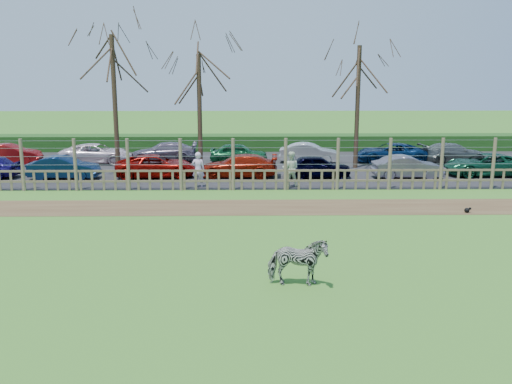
{
  "coord_description": "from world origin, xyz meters",
  "views": [
    {
      "loc": [
        0.66,
        -18.82,
        5.75
      ],
      "look_at": [
        1.0,
        2.5,
        1.1
      ],
      "focal_mm": 40.0,
      "sensor_mm": 36.0,
      "label": 1
    }
  ],
  "objects_px": {
    "car_10": "(239,153)",
    "tree_mid": "(199,84)",
    "tree_left": "(113,71)",
    "visitor_a": "(198,169)",
    "car_7": "(10,154)",
    "tree_right": "(359,77)",
    "car_1": "(64,168)",
    "car_4": "(317,166)",
    "crow": "(467,210)",
    "zebra": "(298,262)",
    "car_8": "(96,154)",
    "car_11": "(309,153)",
    "car_13": "(453,153)",
    "visitor_b": "(291,169)",
    "car_12": "(390,153)",
    "car_2": "(156,166)",
    "car_6": "(485,165)",
    "car_9": "(164,152)",
    "car_5": "(407,167)"
  },
  "relations": [
    {
      "from": "car_7",
      "to": "tree_right",
      "type": "bearing_deg",
      "value": -98.49
    },
    {
      "from": "car_9",
      "to": "car_11",
      "type": "height_order",
      "value": "same"
    },
    {
      "from": "car_4",
      "to": "car_11",
      "type": "distance_m",
      "value": 4.93
    },
    {
      "from": "car_7",
      "to": "car_12",
      "type": "bearing_deg",
      "value": -93.69
    },
    {
      "from": "zebra",
      "to": "car_7",
      "type": "xyz_separation_m",
      "value": [
        -15.76,
        20.09,
        -0.03
      ]
    },
    {
      "from": "car_13",
      "to": "tree_mid",
      "type": "bearing_deg",
      "value": 90.82
    },
    {
      "from": "crow",
      "to": "car_12",
      "type": "bearing_deg",
      "value": 90.57
    },
    {
      "from": "crow",
      "to": "car_11",
      "type": "height_order",
      "value": "car_11"
    },
    {
      "from": "tree_left",
      "to": "car_10",
      "type": "bearing_deg",
      "value": 27.5
    },
    {
      "from": "car_8",
      "to": "car_11",
      "type": "bearing_deg",
      "value": -90.06
    },
    {
      "from": "car_9",
      "to": "car_13",
      "type": "xyz_separation_m",
      "value": [
        17.85,
        -0.67,
        0.0
      ]
    },
    {
      "from": "tree_right",
      "to": "car_1",
      "type": "xyz_separation_m",
      "value": [
        -15.95,
        -3.22,
        -4.6
      ]
    },
    {
      "from": "visitor_a",
      "to": "car_7",
      "type": "bearing_deg",
      "value": -23.93
    },
    {
      "from": "tree_mid",
      "to": "visitor_a",
      "type": "distance_m",
      "value": 6.29
    },
    {
      "from": "crow",
      "to": "car_5",
      "type": "distance_m",
      "value": 7.25
    },
    {
      "from": "car_5",
      "to": "tree_right",
      "type": "bearing_deg",
      "value": 30.15
    },
    {
      "from": "crow",
      "to": "visitor_b",
      "type": "bearing_deg",
      "value": 142.3
    },
    {
      "from": "car_4",
      "to": "visitor_a",
      "type": "bearing_deg",
      "value": 109.31
    },
    {
      "from": "car_8",
      "to": "car_10",
      "type": "relative_size",
      "value": 1.23
    },
    {
      "from": "crow",
      "to": "car_11",
      "type": "bearing_deg",
      "value": 112.33
    },
    {
      "from": "visitor_b",
      "to": "car_10",
      "type": "distance_m",
      "value": 7.73
    },
    {
      "from": "visitor_b",
      "to": "car_13",
      "type": "bearing_deg",
      "value": -138.27
    },
    {
      "from": "car_1",
      "to": "car_4",
      "type": "distance_m",
      "value": 13.34
    },
    {
      "from": "zebra",
      "to": "crow",
      "type": "relative_size",
      "value": 5.68
    },
    {
      "from": "tree_mid",
      "to": "car_2",
      "type": "relative_size",
      "value": 1.58
    },
    {
      "from": "car_1",
      "to": "car_12",
      "type": "bearing_deg",
      "value": -73.23
    },
    {
      "from": "visitor_b",
      "to": "car_13",
      "type": "distance_m",
      "value": 12.67
    },
    {
      "from": "car_6",
      "to": "car_11",
      "type": "relative_size",
      "value": 1.19
    },
    {
      "from": "car_12",
      "to": "car_4",
      "type": "bearing_deg",
      "value": -45.42
    },
    {
      "from": "visitor_b",
      "to": "car_10",
      "type": "relative_size",
      "value": 0.49
    },
    {
      "from": "car_10",
      "to": "car_7",
      "type": "bearing_deg",
      "value": 91.71
    },
    {
      "from": "car_12",
      "to": "car_13",
      "type": "bearing_deg",
      "value": 90.83
    },
    {
      "from": "car_11",
      "to": "crow",
      "type": "bearing_deg",
      "value": -150.75
    },
    {
      "from": "zebra",
      "to": "visitor_a",
      "type": "height_order",
      "value": "visitor_a"
    },
    {
      "from": "tree_left",
      "to": "car_13",
      "type": "height_order",
      "value": "tree_left"
    },
    {
      "from": "tree_right",
      "to": "car_8",
      "type": "xyz_separation_m",
      "value": [
        -15.54,
        1.82,
        -4.6
      ]
    },
    {
      "from": "crow",
      "to": "car_10",
      "type": "xyz_separation_m",
      "value": [
        -9.44,
        12.51,
        0.53
      ]
    },
    {
      "from": "car_2",
      "to": "car_10",
      "type": "height_order",
      "value": "same"
    },
    {
      "from": "visitor_b",
      "to": "car_9",
      "type": "height_order",
      "value": "visitor_b"
    },
    {
      "from": "crow",
      "to": "car_1",
      "type": "distance_m",
      "value": 19.95
    },
    {
      "from": "car_7",
      "to": "car_9",
      "type": "distance_m",
      "value": 9.27
    },
    {
      "from": "visitor_a",
      "to": "car_10",
      "type": "relative_size",
      "value": 0.49
    },
    {
      "from": "car_7",
      "to": "car_13",
      "type": "relative_size",
      "value": 0.88
    },
    {
      "from": "car_5",
      "to": "car_6",
      "type": "height_order",
      "value": "same"
    },
    {
      "from": "car_10",
      "to": "tree_mid",
      "type": "bearing_deg",
      "value": 139.6
    },
    {
      "from": "tree_left",
      "to": "visitor_a",
      "type": "bearing_deg",
      "value": -39.09
    },
    {
      "from": "car_6",
      "to": "car_7",
      "type": "height_order",
      "value": "same"
    },
    {
      "from": "car_1",
      "to": "car_8",
      "type": "bearing_deg",
      "value": -2.93
    },
    {
      "from": "tree_left",
      "to": "visitor_a",
      "type": "height_order",
      "value": "tree_left"
    },
    {
      "from": "visitor_a",
      "to": "car_12",
      "type": "xyz_separation_m",
      "value": [
        11.2,
        7.12,
        -0.26
      ]
    }
  ]
}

